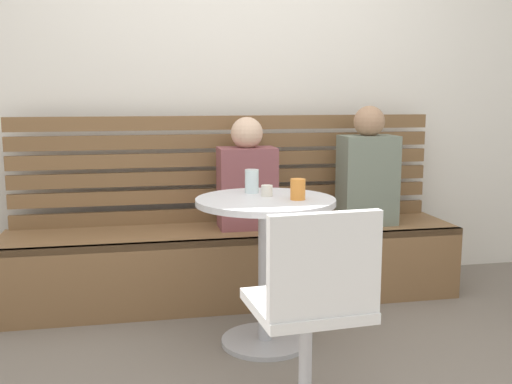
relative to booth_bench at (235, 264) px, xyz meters
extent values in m
cube|color=silver|center=(0.00, 0.44, 1.23)|extent=(5.20, 0.10, 2.90)
cube|color=brown|center=(0.00, 0.00, 0.00)|extent=(2.70, 0.52, 0.44)
cube|color=brown|center=(0.00, -0.24, 0.20)|extent=(2.70, 0.04, 0.04)
cube|color=brown|center=(0.00, 0.24, 0.26)|extent=(2.65, 0.04, 0.09)
cube|color=brown|center=(0.00, 0.24, 0.39)|extent=(2.65, 0.04, 0.09)
cube|color=brown|center=(0.00, 0.24, 0.50)|extent=(2.65, 0.04, 0.09)
cube|color=brown|center=(0.00, 0.24, 0.62)|extent=(2.65, 0.04, 0.09)
cube|color=brown|center=(0.00, 0.24, 0.73)|extent=(2.65, 0.04, 0.09)
cube|color=brown|center=(0.00, 0.24, 0.84)|extent=(2.65, 0.04, 0.09)
cylinder|color=#ADADB2|center=(0.04, -0.67, -0.21)|extent=(0.44, 0.44, 0.02)
cylinder|color=#ADADB2|center=(0.04, -0.67, 0.15)|extent=(0.07, 0.07, 0.69)
cylinder|color=silver|center=(0.04, -0.67, 0.50)|extent=(0.68, 0.68, 0.03)
cylinder|color=#ADADB2|center=(0.03, -1.42, 0.00)|extent=(0.05, 0.05, 0.45)
cube|color=silver|center=(0.03, -1.42, 0.25)|extent=(0.43, 0.43, 0.04)
cube|color=silver|center=(0.04, -1.59, 0.45)|extent=(0.40, 0.07, 0.36)
cube|color=slate|center=(0.83, -0.01, 0.49)|extent=(0.34, 0.22, 0.55)
sphere|color=#A37A5B|center=(0.83, -0.01, 0.85)|extent=(0.19, 0.19, 0.19)
cube|color=brown|center=(0.08, 0.02, 0.46)|extent=(0.34, 0.22, 0.49)
sphere|color=#DBB293|center=(0.08, 0.02, 0.79)|extent=(0.19, 0.19, 0.19)
cylinder|color=silver|center=(0.06, -0.61, 0.55)|extent=(0.06, 0.06, 0.05)
cylinder|color=orange|center=(0.18, -0.74, 0.57)|extent=(0.07, 0.07, 0.10)
cylinder|color=silver|center=(0.01, -0.50, 0.58)|extent=(0.07, 0.07, 0.12)
camera|label=1|loc=(-0.57, -3.43, 1.01)|focal=41.68mm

